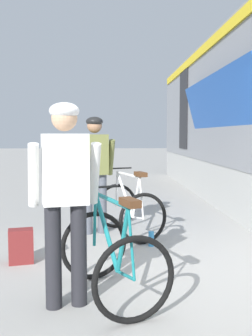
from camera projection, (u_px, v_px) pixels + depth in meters
The scene contains 7 objects.
ground_plane at pixel (187, 275), 4.10m from camera, with size 80.00×80.00×0.00m, color #A09E99.
cyclist_near_in_white at pixel (65, 186), 3.27m from camera, with size 0.65×0.40×1.76m.
cyclist_far_in_olive at pixel (95, 164), 5.76m from camera, with size 0.65×0.40×1.76m.
bicycle_near_teal at pixel (112, 255), 3.47m from camera, with size 1.03×1.25×0.99m.
bicycle_far_white at pixel (129, 209), 5.68m from camera, with size 1.03×1.25×0.99m.
backpack_on_platform at pixel (21, 246), 4.46m from camera, with size 0.28×0.18×0.40m, color maroon.
water_bottle_near_the_bikes at pixel (151, 239), 5.15m from camera, with size 0.08×0.08×0.20m, color #338CCC.
Camera 1 is at (-0.84, -3.96, 1.49)m, focal length 41.05 mm.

